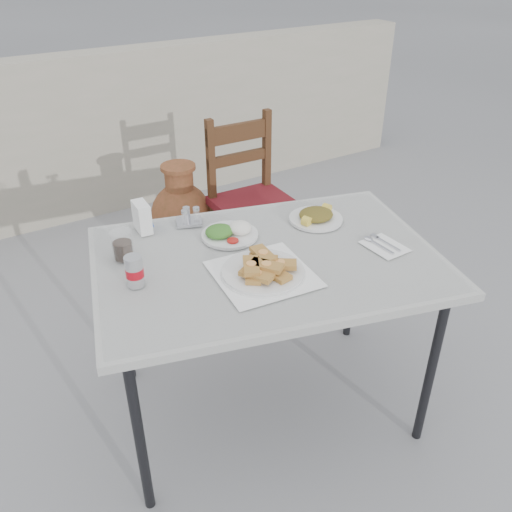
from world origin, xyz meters
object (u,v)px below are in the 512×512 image
salad_rice_plate (229,232)px  condiment_caddy (189,218)px  salad_chopped_plate (316,216)px  soda_can (135,271)px  napkin_holder (142,217)px  cola_glass (123,247)px  terracotta_urn (182,222)px  pide_plate (263,267)px  chair (252,200)px  cafe_table (267,269)px

salad_rice_plate → condiment_caddy: (-0.09, 0.20, 0.00)m
salad_chopped_plate → soda_can: size_ratio=2.01×
salad_chopped_plate → condiment_caddy: (-0.50, 0.27, 0.01)m
napkin_holder → cola_glass: bearing=-127.7°
napkin_holder → condiment_caddy: napkin_holder is taller
salad_rice_plate → cola_glass: cola_glass is taller
soda_can → terracotta_urn: bearing=59.8°
pide_plate → salad_chopped_plate: (0.44, 0.25, -0.01)m
salad_rice_plate → salad_chopped_plate: (0.40, -0.07, -0.00)m
pide_plate → salad_rice_plate: (0.03, 0.32, -0.01)m
soda_can → salad_rice_plate: bearing=16.4°
soda_can → chair: 1.46m
cafe_table → chair: bearing=62.0°
pide_plate → condiment_caddy: (-0.06, 0.52, -0.01)m
salad_rice_plate → soda_can: size_ratio=2.02×
cafe_table → salad_chopped_plate: salad_chopped_plate is taller
pide_plate → salad_rice_plate: 0.32m
cafe_table → salad_chopped_plate: size_ratio=6.47×
salad_rice_plate → cafe_table: bearing=-77.0°
cafe_table → napkin_holder: bearing=126.6°
napkin_holder → terracotta_urn: napkin_holder is taller
terracotta_urn → cafe_table: bearing=-98.7°
terracotta_urn → soda_can: bearing=-120.2°
pide_plate → condiment_caddy: size_ratio=2.87×
salad_chopped_plate → terracotta_urn: salad_chopped_plate is taller
cafe_table → cola_glass: size_ratio=13.00×
cafe_table → chair: size_ratio=1.53×
cola_glass → pide_plate: bearing=-43.6°
soda_can → napkin_holder: (0.18, 0.38, 0.00)m
salad_rice_plate → napkin_holder: napkin_holder is taller
soda_can → cola_glass: same height
cafe_table → salad_rice_plate: size_ratio=6.43×
salad_chopped_plate → pide_plate: bearing=-150.3°
cola_glass → condiment_caddy: 0.37m
cafe_table → napkin_holder: (-0.34, 0.46, 0.12)m
salad_chopped_plate → cola_glass: 0.86m
soda_can → cola_glass: 0.21m
soda_can → napkin_holder: bearing=64.9°
napkin_holder → cafe_table: bearing=-50.3°
cafe_table → napkin_holder: 0.59m
salad_chopped_plate → condiment_caddy: condiment_caddy is taller
cola_glass → condiment_caddy: (0.35, 0.13, -0.03)m
chair → napkin_holder: bearing=-146.4°
pide_plate → soda_can: (-0.44, 0.18, 0.03)m
salad_rice_plate → cola_glass: 0.45m
condiment_caddy → chair: chair is taller
pide_plate → terracotta_urn: pide_plate is taller
salad_chopped_plate → napkin_holder: napkin_holder is taller
cafe_table → pide_plate: size_ratio=4.00×
salad_rice_plate → terracotta_urn: (0.25, 1.10, -0.52)m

